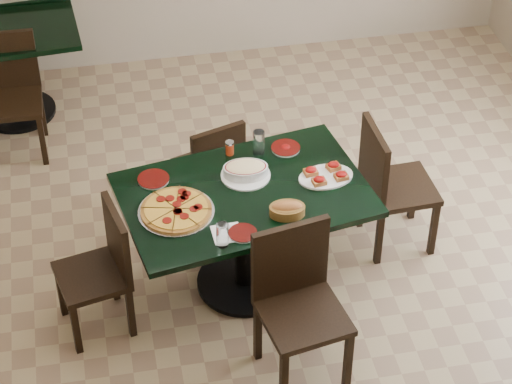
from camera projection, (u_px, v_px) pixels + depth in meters
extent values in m
plane|color=#88724E|center=(276.00, 278.00, 6.39)|extent=(5.50, 5.50, 0.00)
cube|color=black|center=(245.00, 195.00, 5.89)|extent=(1.58, 1.16, 0.04)
cylinder|color=black|center=(245.00, 242.00, 6.12)|extent=(0.12, 0.12, 0.71)
cylinder|color=black|center=(245.00, 281.00, 6.34)|extent=(0.62, 0.62, 0.03)
cube|color=black|center=(4.00, 31.00, 7.33)|extent=(1.11, 0.84, 0.04)
cylinder|color=black|center=(12.00, 74.00, 7.57)|extent=(0.12, 0.12, 0.71)
cylinder|color=black|center=(19.00, 111.00, 7.79)|extent=(0.58, 0.58, 0.03)
cube|color=black|center=(208.00, 168.00, 6.64)|extent=(0.47, 0.47, 0.04)
cube|color=black|center=(219.00, 155.00, 6.39)|extent=(0.37, 0.15, 0.40)
cube|color=black|center=(219.00, 171.00, 6.94)|extent=(0.05, 0.05, 0.36)
cube|color=black|center=(240.00, 197.00, 6.73)|extent=(0.05, 0.05, 0.36)
cube|color=black|center=(178.00, 185.00, 6.82)|extent=(0.05, 0.05, 0.36)
cube|color=black|center=(198.00, 212.00, 6.61)|extent=(0.05, 0.05, 0.36)
cube|color=black|center=(303.00, 316.00, 5.50)|extent=(0.52, 0.52, 0.04)
cube|color=black|center=(290.00, 258.00, 5.48)|extent=(0.45, 0.12, 0.48)
cube|color=black|center=(284.00, 381.00, 5.46)|extent=(0.05, 0.05, 0.44)
cube|color=black|center=(258.00, 331.00, 5.74)|extent=(0.05, 0.05, 0.44)
cube|color=black|center=(348.00, 361.00, 5.57)|extent=(0.05, 0.05, 0.44)
cube|color=black|center=(319.00, 313.00, 5.85)|extent=(0.05, 0.05, 0.44)
cube|color=black|center=(400.00, 188.00, 6.39)|extent=(0.45, 0.45, 0.04)
cube|color=black|center=(374.00, 161.00, 6.19)|extent=(0.06, 0.43, 0.46)
cube|color=black|center=(434.00, 229.00, 6.43)|extent=(0.04, 0.04, 0.42)
cube|color=black|center=(379.00, 238.00, 6.37)|extent=(0.04, 0.04, 0.42)
cube|color=black|center=(413.00, 193.00, 6.71)|extent=(0.04, 0.04, 0.42)
cube|color=black|center=(361.00, 202.00, 6.64)|extent=(0.04, 0.04, 0.42)
cube|color=black|center=(92.00, 277.00, 5.83)|extent=(0.47, 0.47, 0.04)
cube|color=black|center=(117.00, 239.00, 5.73)|extent=(0.12, 0.39, 0.42)
cube|color=black|center=(61.00, 291.00, 6.03)|extent=(0.05, 0.05, 0.38)
cube|color=black|center=(114.00, 276.00, 6.13)|extent=(0.05, 0.05, 0.38)
cube|color=black|center=(76.00, 329.00, 5.79)|extent=(0.05, 0.05, 0.38)
cube|color=black|center=(131.00, 312.00, 5.89)|extent=(0.05, 0.05, 0.38)
cube|color=black|center=(12.00, 103.00, 7.14)|extent=(0.43, 0.43, 0.04)
cube|color=black|center=(7.00, 60.00, 7.12)|extent=(0.42, 0.05, 0.45)
cube|color=black|center=(43.00, 141.00, 7.17)|extent=(0.04, 0.04, 0.41)
cube|color=black|center=(42.00, 112.00, 7.44)|extent=(0.04, 0.04, 0.41)
cylinder|color=silver|center=(176.00, 212.00, 5.73)|extent=(0.44, 0.44, 0.01)
cylinder|color=#8F5C1F|center=(176.00, 210.00, 5.72)|extent=(0.41, 0.41, 0.02)
cylinder|color=#C68529|center=(176.00, 209.00, 5.71)|extent=(0.37, 0.37, 0.01)
cylinder|color=silver|center=(246.00, 175.00, 5.99)|extent=(0.30, 0.30, 0.01)
ellipsoid|color=beige|center=(246.00, 167.00, 5.95)|extent=(0.25, 0.18, 0.04)
ellipsoid|color=#AF6430|center=(287.00, 207.00, 5.68)|extent=(0.19, 0.10, 0.07)
cylinder|color=silver|center=(243.00, 233.00, 5.59)|extent=(0.16, 0.16, 0.01)
cylinder|color=#3B0504|center=(243.00, 233.00, 5.58)|extent=(0.16, 0.16, 0.00)
cylinder|color=silver|center=(286.00, 148.00, 6.19)|extent=(0.18, 0.18, 0.01)
cylinder|color=#3B0504|center=(286.00, 147.00, 6.19)|extent=(0.18, 0.18, 0.00)
ellipsoid|color=#8C0A07|center=(286.00, 147.00, 6.19)|extent=(0.06, 0.06, 0.03)
cylinder|color=silver|center=(153.00, 179.00, 5.96)|extent=(0.19, 0.19, 0.01)
cylinder|color=#3B0504|center=(153.00, 179.00, 5.95)|extent=(0.19, 0.19, 0.00)
cube|color=white|center=(227.00, 233.00, 5.59)|extent=(0.17, 0.17, 0.00)
cube|color=silver|center=(230.00, 232.00, 5.59)|extent=(0.02, 0.15, 0.00)
cylinder|color=white|center=(259.00, 142.00, 6.12)|extent=(0.07, 0.07, 0.15)
cylinder|color=white|center=(222.00, 235.00, 5.48)|extent=(0.07, 0.07, 0.15)
cylinder|color=red|center=(230.00, 148.00, 6.13)|extent=(0.05, 0.05, 0.08)
cylinder|color=silver|center=(230.00, 143.00, 6.10)|extent=(0.05, 0.05, 0.01)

